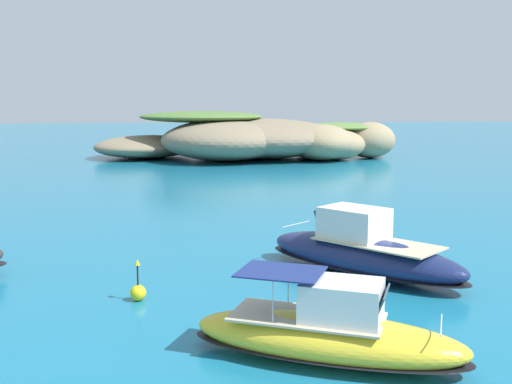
{
  "coord_description": "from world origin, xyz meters",
  "views": [
    {
      "loc": [
        -1.56,
        -9.66,
        6.84
      ],
      "look_at": [
        1.74,
        16.23,
        2.97
      ],
      "focal_mm": 42.21,
      "sensor_mm": 36.0,
      "label": 1
    }
  ],
  "objects_px": {
    "islet_small": "(329,141)",
    "motorboat_yellow": "(328,334)",
    "motorboat_navy": "(362,252)",
    "islet_large": "(233,138)",
    "channel_buoy": "(138,291)"
  },
  "relations": [
    {
      "from": "channel_buoy",
      "to": "islet_small",
      "type": "bearing_deg",
      "value": 69.2
    },
    {
      "from": "islet_large",
      "to": "motorboat_yellow",
      "type": "relative_size",
      "value": 4.68
    },
    {
      "from": "motorboat_yellow",
      "to": "motorboat_navy",
      "type": "relative_size",
      "value": 0.9
    },
    {
      "from": "islet_large",
      "to": "islet_small",
      "type": "distance_m",
      "value": 12.03
    },
    {
      "from": "islet_small",
      "to": "channel_buoy",
      "type": "height_order",
      "value": "islet_small"
    },
    {
      "from": "islet_small",
      "to": "channel_buoy",
      "type": "bearing_deg",
      "value": -110.8
    },
    {
      "from": "motorboat_yellow",
      "to": "motorboat_navy",
      "type": "distance_m",
      "value": 8.57
    },
    {
      "from": "motorboat_navy",
      "to": "motorboat_yellow",
      "type": "bearing_deg",
      "value": -112.96
    },
    {
      "from": "islet_large",
      "to": "motorboat_navy",
      "type": "height_order",
      "value": "islet_large"
    },
    {
      "from": "islet_small",
      "to": "motorboat_yellow",
      "type": "height_order",
      "value": "islet_small"
    },
    {
      "from": "motorboat_yellow",
      "to": "islet_small",
      "type": "bearing_deg",
      "value": 75.92
    },
    {
      "from": "islet_small",
      "to": "motorboat_yellow",
      "type": "bearing_deg",
      "value": -104.08
    },
    {
      "from": "islet_small",
      "to": "motorboat_yellow",
      "type": "distance_m",
      "value": 60.15
    },
    {
      "from": "channel_buoy",
      "to": "motorboat_navy",
      "type": "bearing_deg",
      "value": 14.34
    },
    {
      "from": "islet_large",
      "to": "motorboat_yellow",
      "type": "distance_m",
      "value": 60.5
    }
  ]
}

